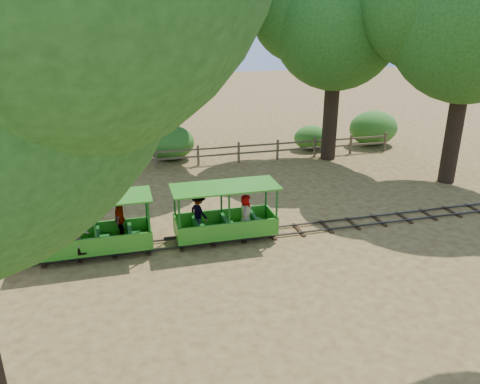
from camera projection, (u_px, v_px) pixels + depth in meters
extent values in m
plane|color=#A48446|center=(270.00, 234.00, 15.47)|extent=(90.00, 90.00, 0.00)
cube|color=#3F3D3A|center=(273.00, 236.00, 15.17)|extent=(22.00, 0.05, 0.05)
cube|color=#3F3D3A|center=(268.00, 228.00, 15.72)|extent=(22.00, 0.05, 0.05)
cube|color=#382314|center=(270.00, 233.00, 15.46)|extent=(0.12, 1.00, 0.05)
cube|color=#382314|center=(115.00, 252.00, 14.27)|extent=(0.12, 1.00, 0.05)
cube|color=#382314|center=(404.00, 218.00, 16.65)|extent=(0.12, 1.00, 0.05)
cube|color=black|center=(10.00, 245.00, 13.37)|extent=(0.88, 0.68, 0.54)
cube|color=black|center=(8.00, 236.00, 13.27)|extent=(0.93, 0.74, 0.04)
cylinder|color=#9C210E|center=(6.00, 262.00, 13.16)|extent=(0.35, 0.06, 0.35)
cylinder|color=#9C210E|center=(11.00, 251.00, 13.79)|extent=(0.35, 0.06, 0.35)
imported|color=silver|center=(12.00, 208.00, 13.13)|extent=(0.40, 0.59, 1.57)
cube|color=#30871D|center=(98.00, 245.00, 14.06)|extent=(3.19, 1.22, 0.09)
cube|color=#135317|center=(99.00, 248.00, 14.10)|extent=(2.87, 0.47, 0.13)
cube|color=#30871D|center=(97.00, 245.00, 13.45)|extent=(3.19, 0.06, 0.47)
cube|color=#30871D|center=(98.00, 229.00, 14.48)|extent=(3.19, 0.06, 0.47)
cube|color=#30871D|center=(93.00, 199.00, 13.53)|extent=(3.33, 1.36, 0.05)
cylinder|color=#135317|center=(38.00, 236.00, 12.93)|extent=(0.07, 0.07, 1.50)
cylinder|color=#135317|center=(43.00, 220.00, 13.93)|extent=(0.07, 0.07, 1.50)
cylinder|color=#135317|center=(149.00, 225.00, 13.66)|extent=(0.07, 0.07, 1.50)
cylinder|color=#135317|center=(146.00, 210.00, 14.66)|extent=(0.07, 0.07, 1.50)
cube|color=#135317|center=(64.00, 242.00, 13.75)|extent=(0.11, 1.03, 0.38)
cube|color=#135317|center=(98.00, 238.00, 13.98)|extent=(0.11, 1.03, 0.38)
cube|color=#135317|center=(130.00, 235.00, 14.21)|extent=(0.11, 1.03, 0.38)
cylinder|color=black|center=(62.00, 257.00, 13.56)|extent=(0.26, 0.06, 0.26)
cylinder|color=black|center=(64.00, 247.00, 14.13)|extent=(0.26, 0.06, 0.26)
cylinder|color=black|center=(134.00, 248.00, 14.04)|extent=(0.26, 0.06, 0.26)
cylinder|color=black|center=(133.00, 239.00, 14.62)|extent=(0.26, 0.06, 0.26)
imported|color=gray|center=(80.00, 232.00, 13.38)|extent=(0.62, 0.72, 1.27)
imported|color=gray|center=(120.00, 218.00, 14.18)|extent=(0.45, 0.83, 1.34)
cube|color=#30871D|center=(225.00, 231.00, 15.00)|extent=(3.19, 1.22, 0.09)
cube|color=#135317|center=(226.00, 234.00, 15.04)|extent=(2.87, 0.47, 0.13)
cube|color=#30871D|center=(230.00, 230.00, 14.38)|extent=(3.19, 0.06, 0.47)
cube|color=#30871D|center=(221.00, 216.00, 15.42)|extent=(3.19, 0.06, 0.47)
cube|color=#30871D|center=(225.00, 187.00, 14.46)|extent=(3.33, 1.36, 0.05)
cylinder|color=#135317|center=(180.00, 221.00, 13.87)|extent=(0.07, 0.07, 1.50)
cylinder|color=#135317|center=(175.00, 207.00, 14.87)|extent=(0.07, 0.07, 1.50)
cylinder|color=#135317|center=(277.00, 211.00, 14.59)|extent=(0.07, 0.07, 1.50)
cylinder|color=#135317|center=(266.00, 198.00, 15.59)|extent=(0.07, 0.07, 1.50)
cube|color=#135317|center=(196.00, 227.00, 14.69)|extent=(0.11, 1.03, 0.38)
cube|color=#135317|center=(225.00, 224.00, 14.91)|extent=(0.11, 1.03, 0.38)
cube|color=#135317|center=(254.00, 221.00, 15.14)|extent=(0.11, 1.03, 0.38)
cylinder|color=black|center=(196.00, 241.00, 14.49)|extent=(0.26, 0.06, 0.26)
cylinder|color=black|center=(192.00, 232.00, 15.07)|extent=(0.26, 0.06, 0.26)
cylinder|color=black|center=(259.00, 233.00, 14.98)|extent=(0.26, 0.06, 0.26)
cylinder|color=black|center=(253.00, 225.00, 15.56)|extent=(0.26, 0.06, 0.26)
imported|color=gray|center=(199.00, 212.00, 14.83)|extent=(0.75, 0.88, 1.18)
imported|color=gray|center=(246.00, 213.00, 14.72)|extent=(0.56, 0.68, 1.20)
cylinder|color=#2D2116|center=(14.00, 142.00, 18.09)|extent=(0.70, 0.70, 4.36)
cylinder|color=#2D2116|center=(172.00, 118.00, 22.84)|extent=(0.66, 0.66, 4.13)
cylinder|color=#2D2116|center=(168.00, 48.00, 21.68)|extent=(0.50, 0.50, 2.36)
cylinder|color=#2D2116|center=(330.00, 124.00, 22.93)|extent=(0.72, 0.72, 3.47)
cylinder|color=#2D2116|center=(334.00, 67.00, 21.96)|extent=(0.54, 0.54, 1.98)
sphere|color=#1E4A17|center=(337.00, 25.00, 21.29)|extent=(5.91, 5.91, 5.91)
sphere|color=#1E4A17|center=(378.00, 7.00, 20.58)|extent=(4.43, 4.43, 4.43)
sphere|color=#1E4A17|center=(302.00, 11.00, 21.69)|extent=(4.73, 4.73, 4.73)
cylinder|color=#2D2116|center=(452.00, 142.00, 19.69)|extent=(0.68, 0.68, 3.56)
cylinder|color=#2D2116|center=(463.00, 74.00, 18.69)|extent=(0.51, 0.51, 2.03)
sphere|color=#1E4A17|center=(472.00, 22.00, 17.99)|extent=(6.27, 6.27, 6.27)
sphere|color=#1E4A17|center=(425.00, 5.00, 18.42)|extent=(5.01, 5.01, 5.01)
cube|color=brown|center=(17.00, 169.00, 20.37)|extent=(0.10, 0.10, 1.00)
cube|color=brown|center=(65.00, 165.00, 20.85)|extent=(0.10, 0.10, 1.00)
cube|color=brown|center=(112.00, 162.00, 21.33)|extent=(0.10, 0.10, 1.00)
cube|color=brown|center=(156.00, 158.00, 21.80)|extent=(0.10, 0.10, 1.00)
cube|color=brown|center=(198.00, 155.00, 22.28)|extent=(0.10, 0.10, 1.00)
cube|color=brown|center=(239.00, 152.00, 22.76)|extent=(0.10, 0.10, 1.00)
cube|color=brown|center=(278.00, 150.00, 23.23)|extent=(0.10, 0.10, 1.00)
cube|color=brown|center=(315.00, 147.00, 23.71)|extent=(0.10, 0.10, 1.00)
cube|color=brown|center=(351.00, 144.00, 24.18)|extent=(0.10, 0.10, 1.00)
cube|color=brown|center=(385.00, 142.00, 24.66)|extent=(0.10, 0.10, 1.00)
cube|color=brown|center=(219.00, 148.00, 22.41)|extent=(18.00, 0.06, 0.08)
cube|color=brown|center=(219.00, 155.00, 22.54)|extent=(18.00, 0.06, 0.08)
ellipsoid|color=#2D6B1E|center=(69.00, 150.00, 21.92)|extent=(2.41, 1.86, 1.67)
ellipsoid|color=#2D6B1E|center=(169.00, 143.00, 23.04)|extent=(2.49, 1.91, 1.72)
ellipsoid|color=#2D6B1E|center=(311.00, 138.00, 24.91)|extent=(1.85, 1.43, 1.28)
ellipsoid|color=#2D6B1E|center=(373.00, 128.00, 25.68)|extent=(2.72, 2.09, 1.88)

